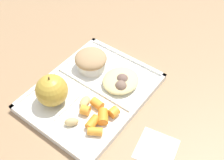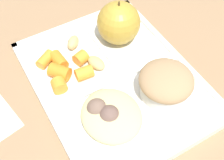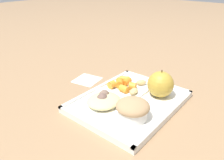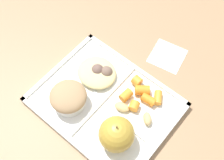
% 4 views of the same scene
% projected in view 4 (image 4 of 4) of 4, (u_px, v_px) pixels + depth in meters
% --- Properties ---
extents(ground, '(6.00, 6.00, 0.00)m').
position_uv_depth(ground, '(105.00, 105.00, 0.78)').
color(ground, '#997551').
extents(lunch_tray, '(0.34, 0.27, 0.02)m').
position_uv_depth(lunch_tray, '(106.00, 103.00, 0.78)').
color(lunch_tray, white).
rests_on(lunch_tray, ground).
extents(green_apple, '(0.08, 0.08, 0.09)m').
position_uv_depth(green_apple, '(117.00, 134.00, 0.68)').
color(green_apple, '#B79333').
rests_on(green_apple, lunch_tray).
extents(bran_muffin, '(0.09, 0.09, 0.06)m').
position_uv_depth(bran_muffin, '(69.00, 98.00, 0.74)').
color(bran_muffin, silver).
rests_on(bran_muffin, lunch_tray).
extents(carrot_slice_tilted, '(0.02, 0.03, 0.03)m').
position_uv_depth(carrot_slice_tilted, '(137.00, 81.00, 0.79)').
color(carrot_slice_tilted, orange).
rests_on(carrot_slice_tilted, lunch_tray).
extents(carrot_slice_diagonal, '(0.03, 0.03, 0.02)m').
position_uv_depth(carrot_slice_diagonal, '(134.00, 106.00, 0.75)').
color(carrot_slice_diagonal, orange).
rests_on(carrot_slice_diagonal, lunch_tray).
extents(carrot_slice_edge, '(0.04, 0.03, 0.02)m').
position_uv_depth(carrot_slice_edge, '(148.00, 100.00, 0.76)').
color(carrot_slice_edge, orange).
rests_on(carrot_slice_edge, lunch_tray).
extents(carrot_slice_small, '(0.03, 0.03, 0.02)m').
position_uv_depth(carrot_slice_small, '(126.00, 95.00, 0.77)').
color(carrot_slice_small, orange).
rests_on(carrot_slice_small, lunch_tray).
extents(carrot_slice_back, '(0.04, 0.04, 0.02)m').
position_uv_depth(carrot_slice_back, '(158.00, 98.00, 0.76)').
color(carrot_slice_back, orange).
rests_on(carrot_slice_back, lunch_tray).
extents(carrot_slice_center, '(0.05, 0.04, 0.03)m').
position_uv_depth(carrot_slice_center, '(142.00, 90.00, 0.77)').
color(carrot_slice_center, orange).
rests_on(carrot_slice_center, lunch_tray).
extents(potato_chunk_small, '(0.04, 0.03, 0.02)m').
position_uv_depth(potato_chunk_small, '(122.00, 107.00, 0.75)').
color(potato_chunk_small, tan).
rests_on(potato_chunk_small, lunch_tray).
extents(potato_chunk_browned, '(0.04, 0.04, 0.02)m').
position_uv_depth(potato_chunk_browned, '(147.00, 119.00, 0.74)').
color(potato_chunk_browned, tan).
rests_on(potato_chunk_browned, lunch_tray).
extents(egg_noodle_pile, '(0.11, 0.10, 0.03)m').
position_uv_depth(egg_noodle_pile, '(97.00, 73.00, 0.80)').
color(egg_noodle_pile, '#D6C684').
rests_on(egg_noodle_pile, lunch_tray).
extents(meatball_side, '(0.04, 0.04, 0.04)m').
position_uv_depth(meatball_side, '(98.00, 70.00, 0.80)').
color(meatball_side, brown).
rests_on(meatball_side, lunch_tray).
extents(meatball_center, '(0.03, 0.03, 0.03)m').
position_uv_depth(meatball_center, '(106.00, 72.00, 0.79)').
color(meatball_center, '#755B4C').
rests_on(meatball_center, lunch_tray).
extents(plastic_fork, '(0.13, 0.09, 0.00)m').
position_uv_depth(plastic_fork, '(89.00, 72.00, 0.81)').
color(plastic_fork, white).
rests_on(plastic_fork, lunch_tray).
extents(paper_napkin, '(0.11, 0.11, 0.00)m').
position_uv_depth(paper_napkin, '(167.00, 56.00, 0.86)').
color(paper_napkin, white).
rests_on(paper_napkin, ground).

